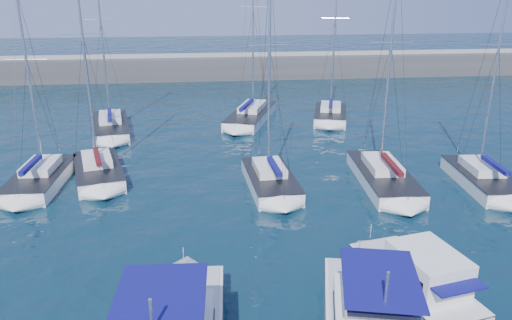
{
  "coord_description": "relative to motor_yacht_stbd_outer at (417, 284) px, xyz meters",
  "views": [
    {
      "loc": [
        -2.68,
        -20.12,
        13.19
      ],
      "look_at": [
        0.35,
        8.01,
        3.0
      ],
      "focal_mm": 35.0,
      "sensor_mm": 36.0,
      "label": 1
    }
  ],
  "objects": [
    {
      "name": "breakwater",
      "position": [
        -6.14,
        54.67,
        0.11
      ],
      "size": [
        160.0,
        6.0,
        4.45
      ],
      "color": "#424244",
      "rests_on": "ground"
    },
    {
      "name": "sailboat_mid_c",
      "position": [
        -4.52,
        13.48,
        -0.4
      ],
      "size": [
        3.42,
        7.37,
        15.03
      ],
      "rotation": [
        0.0,
        0.0,
        0.07
      ],
      "color": "white",
      "rests_on": "ground"
    },
    {
      "name": "ground",
      "position": [
        -6.14,
        2.67,
        -0.94
      ],
      "size": [
        220.0,
        220.0,
        0.0
      ],
      "primitive_type": "plane",
      "color": "black",
      "rests_on": "ground"
    },
    {
      "name": "sailboat_back_a",
      "position": [
        -17.42,
        28.15,
        -0.41
      ],
      "size": [
        4.53,
        9.21,
        16.06
      ],
      "rotation": [
        0.0,
        0.0,
        0.17
      ],
      "color": "white",
      "rests_on": "ground"
    },
    {
      "name": "sailboat_mid_d",
      "position": [
        3.29,
        13.29,
        -0.43
      ],
      "size": [
        3.67,
        8.95,
        15.14
      ],
      "rotation": [
        0.0,
        0.0,
        -0.06
      ],
      "color": "white",
      "rests_on": "ground"
    },
    {
      "name": "sailboat_back_b",
      "position": [
        -4.15,
        30.85,
        -0.41
      ],
      "size": [
        6.28,
        10.26,
        17.48
      ],
      "rotation": [
        0.0,
        0.0,
        -0.35
      ],
      "color": "white",
      "rests_on": "ground"
    },
    {
      "name": "sailboat_mid_e",
      "position": [
        9.92,
        12.19,
        -0.41
      ],
      "size": [
        3.58,
        7.54,
        15.0
      ],
      "rotation": [
        0.0,
        0.0,
        -0.07
      ],
      "color": "white",
      "rests_on": "ground"
    },
    {
      "name": "sailboat_back_c",
      "position": [
        3.81,
        30.1,
        -0.39
      ],
      "size": [
        4.79,
        7.56,
        15.77
      ],
      "rotation": [
        0.0,
        0.0,
        -0.26
      ],
      "color": "white",
      "rests_on": "ground"
    },
    {
      "name": "sailboat_mid_a",
      "position": [
        -20.08,
        15.51,
        -0.43
      ],
      "size": [
        3.38,
        7.55,
        13.44
      ],
      "rotation": [
        0.0,
        0.0,
        -0.04
      ],
      "color": "white",
      "rests_on": "ground"
    },
    {
      "name": "motor_yacht_stbd_outer",
      "position": [
        0.0,
        0.0,
        0.0
      ],
      "size": [
        4.05,
        7.03,
        3.2
      ],
      "rotation": [
        0.0,
        0.0,
        0.21
      ],
      "color": "white",
      "rests_on": "ground"
    },
    {
      "name": "sailboat_mid_b",
      "position": [
        -16.42,
        16.52,
        -0.39
      ],
      "size": [
        4.8,
        7.77,
        15.93
      ],
      "rotation": [
        0.0,
        0.0,
        0.26
      ],
      "color": "white",
      "rests_on": "ground"
    }
  ]
}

